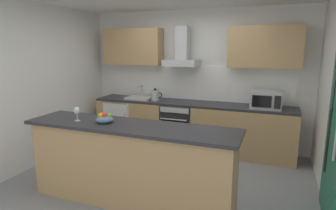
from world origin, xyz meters
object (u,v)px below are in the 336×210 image
Objects in this scene: oven at (179,125)px; fruit_bowl at (105,119)px; sink at (140,98)px; wine_glass at (77,111)px; kettle at (155,95)px; microwave at (266,100)px; refrigerator at (123,121)px; range_hood at (182,54)px.

fruit_bowl is (-0.26, -2.09, 0.59)m from oven.
wine_glass reaches higher than sink.
wine_glass is at bearing -84.41° from sink.
wine_glass reaches higher than kettle.
microwave is at bearing 48.94° from fruit_bowl.
refrigerator is 2.38m from fruit_bowl.
range_hood is (-0.00, 0.13, 1.33)m from oven.
kettle is (0.75, -0.03, 0.58)m from refrigerator.
fruit_bowl is (0.22, -2.05, 0.05)m from kettle.
kettle is 2.06m from fruit_bowl.
microwave is 1.71m from range_hood.
kettle is 1.62× the size of wine_glass.
sink reaches higher than kettle.
wine_glass is at bearing -93.78° from kettle.
oven is 2.77× the size of kettle.
fruit_bowl is at bearing -65.19° from refrigerator.
wine_glass is (-2.15, -2.12, 0.08)m from microwave.
range_hood is at bearing 8.13° from sink.
fruit_bowl is at bearing -96.70° from range_hood.
sink is at bearing 2.00° from refrigerator.
kettle is 1.31× the size of fruit_bowl.
refrigerator is at bearing 114.81° from fruit_bowl.
kettle is 0.93m from range_hood.
kettle is 2.12m from wine_glass.
microwave reaches higher than sink.
range_hood is (1.22, 0.13, 1.36)m from refrigerator.
microwave is 2.73m from fruit_bowl.
oven is at bearing -0.76° from sink.
fruit_bowl is (-0.26, -2.22, -0.74)m from range_hood.
refrigerator is 1.70× the size of microwave.
microwave is 1.00× the size of sink.
range_hood is 2.35m from fruit_bowl.
kettle is at bearing -161.16° from range_hood.
oven is 0.95m from sink.
wine_glass reaches higher than oven.
microwave is 2.81× the size of wine_glass.
fruit_bowl is (0.96, -2.08, 0.63)m from refrigerator.
sink is at bearing 179.06° from microwave.
kettle reaches higher than refrigerator.
oven is 1.22m from refrigerator.
microwave is at bearing 0.17° from kettle.
range_hood is at bearing 18.84° from kettle.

